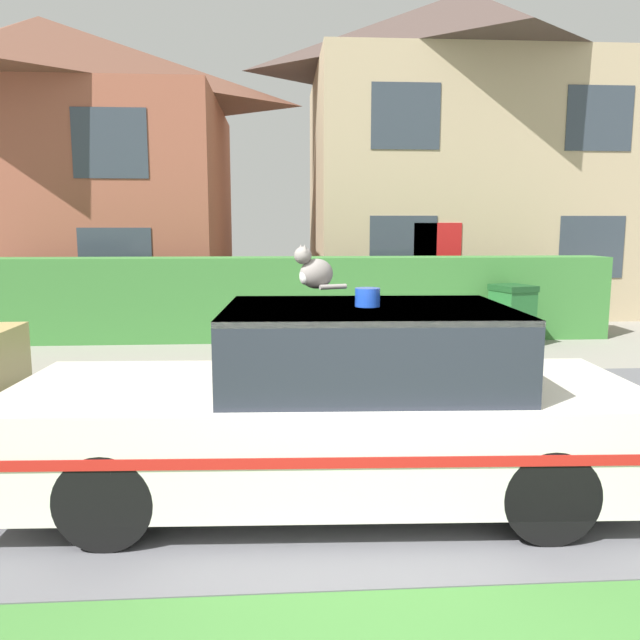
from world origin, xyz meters
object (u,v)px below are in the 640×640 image
(cat, at_px, (314,271))
(house_right, at_px, (463,151))
(house_left, at_px, (48,166))
(police_car, at_px, (335,409))
(wheelie_bin, at_px, (512,315))

(cat, xyz_separation_m, house_right, (4.33, 11.24, 2.17))
(house_left, bearing_deg, cat, -62.76)
(cat, distance_m, house_right, 12.24)
(police_car, xyz_separation_m, house_left, (-5.76, 10.83, 2.74))
(house_right, bearing_deg, house_left, -177.87)
(police_car, xyz_separation_m, wheelie_bin, (3.54, 5.84, -0.16))
(wheelie_bin, bearing_deg, house_left, 135.76)
(police_car, relative_size, wheelie_bin, 4.37)
(police_car, relative_size, house_right, 0.59)
(police_car, height_order, wheelie_bin, police_car)
(police_car, bearing_deg, wheelie_bin, -119.02)
(house_right, relative_size, wheelie_bin, 7.35)
(police_car, xyz_separation_m, cat, (-0.16, -0.04, 1.02))
(police_car, distance_m, house_left, 12.57)
(house_left, xyz_separation_m, house_right, (9.93, 0.37, 0.45))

